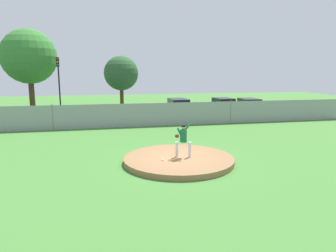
% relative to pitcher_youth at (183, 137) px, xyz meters
% --- Properties ---
extents(ground_plane, '(80.00, 80.00, 0.00)m').
position_rel_pitcher_youth_xyz_m(ground_plane, '(-0.20, 6.02, -1.21)').
color(ground_plane, '#427A33').
extents(asphalt_strip, '(44.00, 7.00, 0.01)m').
position_rel_pitcher_youth_xyz_m(asphalt_strip, '(-0.20, 14.52, -1.20)').
color(asphalt_strip, '#2B2B2D').
rests_on(asphalt_strip, ground_plane).
extents(pitchers_mound, '(5.22, 5.22, 0.26)m').
position_rel_pitcher_youth_xyz_m(pitchers_mound, '(-0.20, 0.02, -1.08)').
color(pitchers_mound, olive).
rests_on(pitchers_mound, ground_plane).
extents(pitcher_youth, '(0.79, 0.32, 1.65)m').
position_rel_pitcher_youth_xyz_m(pitcher_youth, '(0.00, 0.00, 0.00)').
color(pitcher_youth, silver).
rests_on(pitcher_youth, pitchers_mound).
extents(baseball, '(0.07, 0.07, 0.07)m').
position_rel_pitcher_youth_xyz_m(baseball, '(-1.07, -0.39, -0.91)').
color(baseball, white).
rests_on(baseball, pitchers_mound).
extents(chainlink_fence, '(35.48, 0.07, 1.95)m').
position_rel_pitcher_youth_xyz_m(chainlink_fence, '(-0.20, 10.02, -0.28)').
color(chainlink_fence, gray).
rests_on(chainlink_fence, ground_plane).
extents(parked_car_teal, '(1.86, 4.78, 1.72)m').
position_rel_pitcher_youth_xyz_m(parked_car_teal, '(3.59, 14.95, -0.38)').
color(parked_car_teal, '#146066').
rests_on(parked_car_teal, ground_plane).
extents(parked_car_charcoal, '(1.92, 4.18, 1.71)m').
position_rel_pitcher_youth_xyz_m(parked_car_charcoal, '(8.25, 14.89, -0.39)').
color(parked_car_charcoal, '#232328').
rests_on(parked_car_charcoal, ground_plane).
extents(parked_car_burgundy, '(2.10, 4.51, 1.63)m').
position_rel_pitcher_youth_xyz_m(parked_car_burgundy, '(10.99, 14.69, -0.42)').
color(parked_car_burgundy, maroon).
rests_on(parked_car_burgundy, ground_plane).
extents(traffic_cone_orange, '(0.40, 0.40, 0.55)m').
position_rel_pitcher_youth_xyz_m(traffic_cone_orange, '(-7.32, 15.14, -0.95)').
color(traffic_cone_orange, orange).
rests_on(traffic_cone_orange, asphalt_strip).
extents(traffic_light_near, '(0.28, 0.46, 5.69)m').
position_rel_pitcher_youth_xyz_m(traffic_light_near, '(-7.77, 18.35, 2.63)').
color(traffic_light_near, black).
rests_on(traffic_light_near, ground_plane).
extents(tree_slender_far, '(5.76, 5.76, 8.79)m').
position_rel_pitcher_youth_xyz_m(tree_slender_far, '(-11.06, 21.68, 4.67)').
color(tree_slender_far, '#4C331E').
rests_on(tree_slender_far, ground_plane).
extents(tree_broad_right, '(3.90, 3.90, 6.11)m').
position_rel_pitcher_youth_xyz_m(tree_broad_right, '(-1.42, 21.63, 2.93)').
color(tree_broad_right, '#4C331E').
rests_on(tree_broad_right, ground_plane).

